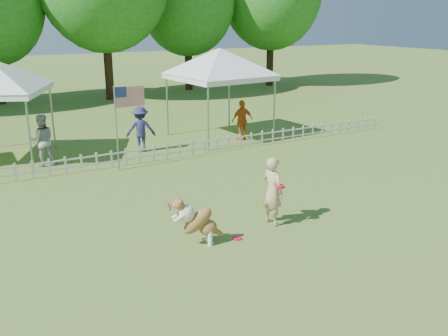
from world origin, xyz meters
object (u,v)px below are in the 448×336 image
object	(u,v)px
frisbee_on_turf	(237,238)
handler	(273,191)
canopy_tent_right	(220,95)
spectator_a	(42,140)
dog	(198,221)
spectator_b	(141,129)
flag_pole	(117,129)
spectator_c	(242,120)

from	to	relation	value
frisbee_on_turf	handler	bearing A→B (deg)	16.00
frisbee_on_turf	canopy_tent_right	bearing A→B (deg)	63.38
handler	frisbee_on_turf	size ratio (longest dim) A/B	7.75
canopy_tent_right	frisbee_on_turf	bearing A→B (deg)	-121.81
spectator_a	dog	bearing A→B (deg)	106.66
spectator_a	spectator_b	xyz separation A→B (m)	(3.52, 0.12, -0.03)
handler	spectator_b	bearing A→B (deg)	-6.70
flag_pole	spectator_b	size ratio (longest dim) A/B	1.64
dog	spectator_a	xyz separation A→B (m)	(-1.80, 8.09, 0.30)
spectator_a	canopy_tent_right	bearing A→B (deg)	-170.52
canopy_tent_right	dog	bearing A→B (deg)	-126.75
frisbee_on_turf	spectator_b	distance (m)	8.44
handler	canopy_tent_right	distance (m)	9.23
dog	spectator_c	size ratio (longest dim) A/B	0.70
frisbee_on_turf	spectator_c	bearing A→B (deg)	57.99
handler	spectator_c	world-z (taller)	handler
dog	spectator_b	xyz separation A→B (m)	(1.72, 8.21, 0.27)
flag_pole	spectator_c	bearing A→B (deg)	14.49
flag_pole	spectator_a	world-z (taller)	flag_pole
frisbee_on_turf	flag_pole	world-z (taller)	flag_pole
spectator_a	flag_pole	bearing A→B (deg)	142.96
handler	canopy_tent_right	xyz separation A→B (m)	(3.29, 8.57, 0.93)
frisbee_on_turf	spectator_a	xyz separation A→B (m)	(-2.71, 8.24, 0.86)
handler	flag_pole	distance (m)	6.42
spectator_a	spectator_c	bearing A→B (deg)	-177.31
handler	flag_pole	xyz separation A→B (m)	(-1.86, 6.12, 0.54)
dog	canopy_tent_right	bearing A→B (deg)	69.84
handler	dog	size ratio (longest dim) A/B	1.47
handler	canopy_tent_right	size ratio (longest dim) A/B	0.48
canopy_tent_right	spectator_c	xyz separation A→B (m)	(0.56, -0.87, -0.96)
canopy_tent_right	spectator_b	xyz separation A→B (m)	(-3.66, -0.55, -0.93)
frisbee_on_turf	spectator_b	world-z (taller)	spectator_b
frisbee_on_turf	spectator_c	world-z (taller)	spectator_c
dog	canopy_tent_right	size ratio (longest dim) A/B	0.32
spectator_c	dog	bearing A→B (deg)	53.88
frisbee_on_turf	spectator_b	xyz separation A→B (m)	(0.81, 8.36, 0.84)
handler	spectator_c	size ratio (longest dim) A/B	1.04
frisbee_on_turf	dog	bearing A→B (deg)	170.63
frisbee_on_turf	spectator_b	size ratio (longest dim) A/B	0.13
dog	frisbee_on_turf	xyz separation A→B (m)	(0.91, -0.15, -0.57)
canopy_tent_right	spectator_c	world-z (taller)	canopy_tent_right
flag_pole	dog	bearing A→B (deg)	-93.13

